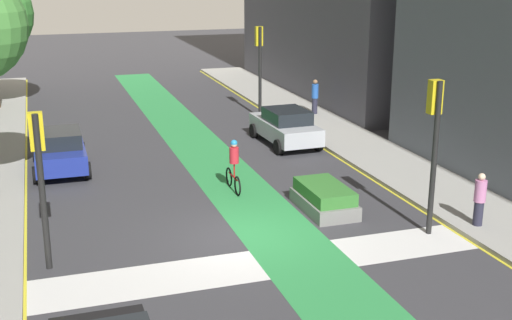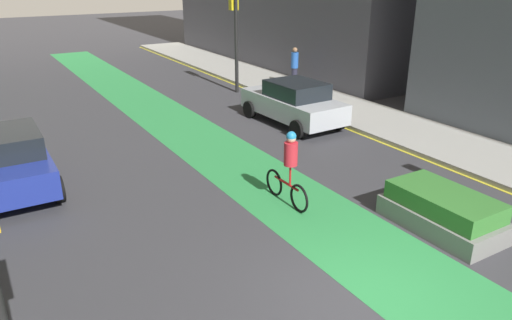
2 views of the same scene
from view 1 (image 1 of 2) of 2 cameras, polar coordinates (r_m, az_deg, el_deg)
The scene contains 15 objects.
ground_plane at distance 19.43m, azimuth -1.15°, elevation -6.44°, with size 120.00×120.00×0.00m, color #38383D.
bike_lane_paint at distance 19.74m, azimuth 1.77°, elevation -6.06°, with size 2.40×60.00×0.01m, color #2D8C47.
crosswalk_band at distance 17.69m, azimuth 0.77°, elevation -8.83°, with size 12.00×1.80×0.01m, color silver.
curb_stripe_left at distance 18.74m, azimuth -19.17°, elevation -8.30°, with size 0.16×60.00×0.01m, color yellow.
sidewalk_right at distance 22.60m, azimuth 17.39°, elevation -3.66°, with size 3.00×60.00×0.15m, color #9E9E99.
curb_stripe_right at distance 21.82m, azimuth 14.14°, elevation -4.32°, with size 0.16×60.00×0.01m, color yellow.
traffic_signal_near_right at distance 19.36m, azimuth 14.94°, elevation 2.65°, with size 0.35×0.52×4.47m.
traffic_signal_near_left at distance 17.40m, azimuth -17.98°, elevation -0.06°, with size 0.35×0.52×4.06m.
traffic_signal_far_right at distance 33.62m, azimuth 0.29°, elevation 8.97°, with size 0.35×0.52×4.54m.
car_silver_right_far at distance 28.81m, azimuth 2.53°, elevation 2.89°, with size 2.15×4.26×1.57m.
car_blue_left_far at distance 26.21m, azimuth -16.40°, elevation 0.84°, with size 2.04×4.21×1.57m.
cyclist_in_lane at distance 22.74m, azimuth -1.92°, elevation -0.39°, with size 0.32×1.73×1.86m.
pedestrian_sidewalk_right_a at distance 34.19m, azimuth 5.04°, elevation 5.43°, with size 0.34×0.34×1.75m.
pedestrian_sidewalk_right_b at distance 20.55m, azimuth 18.51°, elevation -3.17°, with size 0.34×0.34×1.59m.
median_planter at distance 21.27m, azimuth 5.83°, elevation -3.29°, with size 1.39×2.53×0.85m.
Camera 1 is at (-5.20, -17.13, 7.57)m, focal length 46.97 mm.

